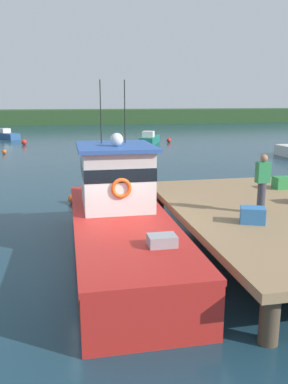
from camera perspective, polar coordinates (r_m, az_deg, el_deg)
The scene contains 13 objects.
ground_plane at distance 10.76m, azimuth -4.11°, elevation -10.10°, with size 200.00×200.00×0.00m, color #193847.
dock at distance 11.94m, azimuth 19.31°, elevation -2.97°, with size 6.00×9.00×1.20m.
main_fishing_boat at distance 11.03m, azimuth -3.57°, elevation -3.91°, with size 2.62×9.82×4.80m.
crate_stack_mid_dock at distance 10.35m, azimuth 15.41°, elevation -3.25°, with size 0.60×0.44×0.41m, color #3370B2.
crate_single_by_cleat at distance 14.62m, azimuth 19.35°, elevation 1.28°, with size 0.60×0.44×0.42m, color #2D8442.
deckhand_by_the_boat at distance 11.14m, azimuth 16.71°, elevation 1.31°, with size 0.36×0.22×1.63m.
moored_boat_far_right at distance 38.12m, azimuth 0.73°, elevation 7.56°, with size 2.93×5.03×1.28m.
moored_boat_off_the_point at distance 46.02m, azimuth -19.21°, elevation 7.75°, with size 3.07×4.15×1.11m.
mooring_buoy_inshore at distance 39.52m, azimuth -16.94°, elevation 6.91°, with size 0.50×0.50×0.50m, color red.
mooring_buoy_outer at distance 16.76m, azimuth -10.25°, elevation -0.94°, with size 0.40×0.40×0.40m, color #EA5B19.
mooring_buoy_channel_marker at distance 33.49m, azimuth -19.54°, elevation 5.53°, with size 0.33×0.33×0.33m, color #EA5B19.
mooring_buoy_spare_mooring at distance 39.94m, azimuth 3.62°, elevation 7.48°, with size 0.43×0.43×0.43m, color red.
far_shoreline at distance 71.87m, azimuth -10.79°, elevation 10.65°, with size 120.00×8.00×2.40m, color #284723.
Camera 1 is at (-1.24, -9.80, 4.27)m, focal length 36.93 mm.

